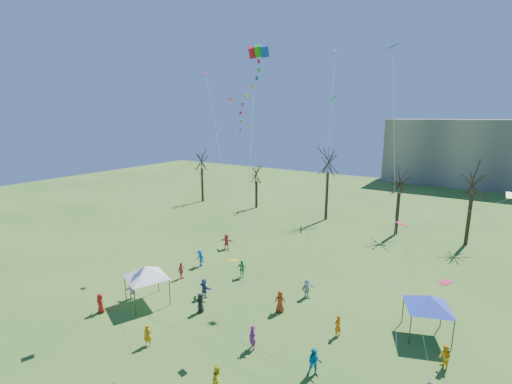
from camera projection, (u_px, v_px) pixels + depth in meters
The scene contains 7 objects.
ground at pixel (206, 384), 21.43m from camera, with size 160.00×160.00×0.00m, color #33611E.
bare_tree_row at pixel (390, 181), 48.55m from camera, with size 69.85×7.41×11.60m.
big_box_kite at pixel (247, 111), 25.52m from camera, with size 3.82×6.23×21.42m.
canopy_tent_white at pixel (146, 272), 30.23m from camera, with size 4.11×4.11×3.36m.
canopy_tent_blue at pixel (429, 302), 25.70m from camera, with size 3.99×3.99×3.19m.
festival_crowd at pixel (245, 305), 28.82m from camera, with size 25.81×19.62×1.85m.
small_kites_aloft at pixel (298, 150), 27.75m from camera, with size 29.95×20.12×33.77m.
Camera 1 is at (12.50, -13.99, 15.84)m, focal length 25.00 mm.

